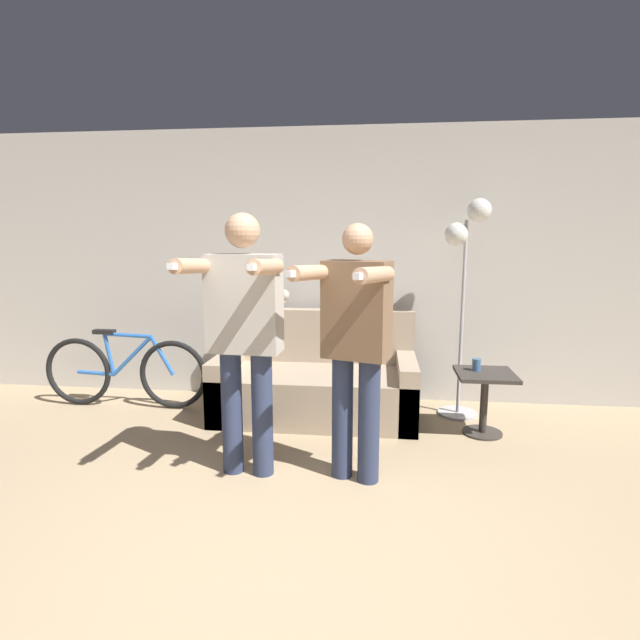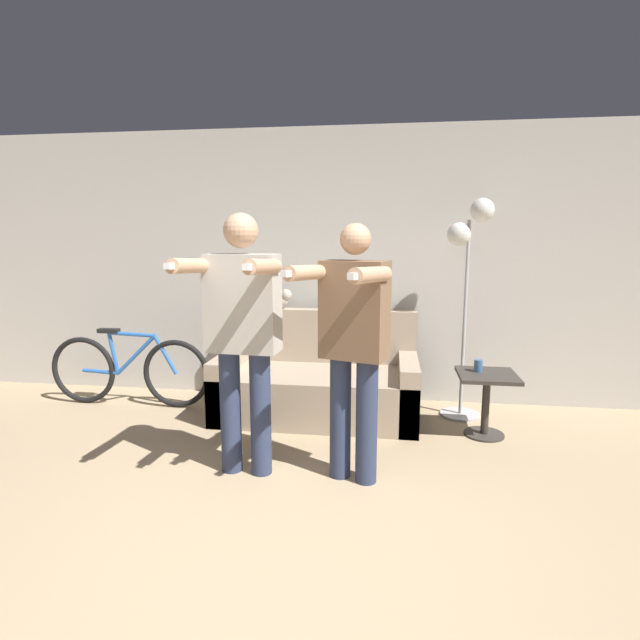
{
  "view_description": "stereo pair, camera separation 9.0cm",
  "coord_description": "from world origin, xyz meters",
  "px_view_note": "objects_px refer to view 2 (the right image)",
  "views": [
    {
      "loc": [
        0.48,
        -1.84,
        1.59
      ],
      "look_at": [
        0.06,
        1.83,
        0.97
      ],
      "focal_mm": 28.0,
      "sensor_mm": 36.0,
      "label": 1
    },
    {
      "loc": [
        0.57,
        -1.83,
        1.59
      ],
      "look_at": [
        0.06,
        1.83,
        0.97
      ],
      "focal_mm": 28.0,
      "sensor_mm": 36.0,
      "label": 2
    }
  ],
  "objects_px": {
    "person_right": "(353,338)",
    "floor_lamp": "(469,255)",
    "couch": "(318,384)",
    "bicycle": "(129,370)",
    "cat": "(274,299)",
    "cup": "(478,366)",
    "person_left": "(242,326)",
    "side_table": "(486,391)"
  },
  "relations": [
    {
      "from": "couch",
      "to": "cup",
      "type": "relative_size",
      "value": 17.76
    },
    {
      "from": "person_right",
      "to": "bicycle",
      "type": "xyz_separation_m",
      "value": [
        -2.2,
        1.19,
        -0.62
      ]
    },
    {
      "from": "floor_lamp",
      "to": "cup",
      "type": "xyz_separation_m",
      "value": [
        0.06,
        -0.39,
        -0.87
      ]
    },
    {
      "from": "couch",
      "to": "person_right",
      "type": "distance_m",
      "value": 1.43
    },
    {
      "from": "bicycle",
      "to": "side_table",
      "type": "bearing_deg",
      "value": -5.21
    },
    {
      "from": "cup",
      "to": "bicycle",
      "type": "bearing_deg",
      "value": 175.6
    },
    {
      "from": "couch",
      "to": "person_left",
      "type": "relative_size",
      "value": 1.01
    },
    {
      "from": "person_right",
      "to": "person_left",
      "type": "bearing_deg",
      "value": -162.7
    },
    {
      "from": "side_table",
      "to": "cup",
      "type": "relative_size",
      "value": 5.23
    },
    {
      "from": "person_left",
      "to": "floor_lamp",
      "type": "distance_m",
      "value": 2.13
    },
    {
      "from": "side_table",
      "to": "cup",
      "type": "distance_m",
      "value": 0.21
    },
    {
      "from": "person_left",
      "to": "cup",
      "type": "distance_m",
      "value": 1.97
    },
    {
      "from": "person_left",
      "to": "side_table",
      "type": "distance_m",
      "value": 2.05
    },
    {
      "from": "person_right",
      "to": "side_table",
      "type": "relative_size",
      "value": 3.24
    },
    {
      "from": "bicycle",
      "to": "cup",
      "type": "bearing_deg",
      "value": -4.4
    },
    {
      "from": "bicycle",
      "to": "person_left",
      "type": "bearing_deg",
      "value": -38.69
    },
    {
      "from": "couch",
      "to": "cup",
      "type": "xyz_separation_m",
      "value": [
        1.34,
        -0.24,
        0.29
      ]
    },
    {
      "from": "person_left",
      "to": "floor_lamp",
      "type": "xyz_separation_m",
      "value": [
        1.6,
        1.33,
        0.41
      ]
    },
    {
      "from": "side_table",
      "to": "cat",
      "type": "bearing_deg",
      "value": 161.82
    },
    {
      "from": "person_left",
      "to": "floor_lamp",
      "type": "relative_size",
      "value": 0.91
    },
    {
      "from": "side_table",
      "to": "couch",
      "type": "bearing_deg",
      "value": 168.19
    },
    {
      "from": "person_right",
      "to": "floor_lamp",
      "type": "height_order",
      "value": "floor_lamp"
    },
    {
      "from": "person_left",
      "to": "cup",
      "type": "height_order",
      "value": "person_left"
    },
    {
      "from": "bicycle",
      "to": "couch",
      "type": "bearing_deg",
      "value": 0.04
    },
    {
      "from": "person_right",
      "to": "floor_lamp",
      "type": "bearing_deg",
      "value": 73.95
    },
    {
      "from": "person_right",
      "to": "couch",
      "type": "bearing_deg",
      "value": 125.9
    },
    {
      "from": "person_left",
      "to": "floor_lamp",
      "type": "bearing_deg",
      "value": 43.06
    },
    {
      "from": "couch",
      "to": "person_right",
      "type": "xyz_separation_m",
      "value": [
        0.4,
        -1.19,
        0.68
      ]
    },
    {
      "from": "side_table",
      "to": "person_right",
      "type": "bearing_deg",
      "value": -138.33
    },
    {
      "from": "couch",
      "to": "side_table",
      "type": "bearing_deg",
      "value": -11.81
    },
    {
      "from": "couch",
      "to": "person_right",
      "type": "height_order",
      "value": "person_right"
    },
    {
      "from": "couch",
      "to": "person_right",
      "type": "bearing_deg",
      "value": -71.53
    },
    {
      "from": "person_right",
      "to": "floor_lamp",
      "type": "relative_size",
      "value": 0.88
    },
    {
      "from": "cat",
      "to": "cup",
      "type": "xyz_separation_m",
      "value": [
        1.81,
        -0.56,
        -0.43
      ]
    },
    {
      "from": "cat",
      "to": "floor_lamp",
      "type": "xyz_separation_m",
      "value": [
        1.75,
        -0.18,
        0.43
      ]
    },
    {
      "from": "person_left",
      "to": "side_table",
      "type": "xyz_separation_m",
      "value": [
        1.73,
        0.89,
        -0.65
      ]
    },
    {
      "from": "couch",
      "to": "bicycle",
      "type": "height_order",
      "value": "couch"
    },
    {
      "from": "couch",
      "to": "bicycle",
      "type": "bearing_deg",
      "value": -179.96
    },
    {
      "from": "cat",
      "to": "side_table",
      "type": "relative_size",
      "value": 0.85
    },
    {
      "from": "cup",
      "to": "bicycle",
      "type": "relative_size",
      "value": 0.06
    },
    {
      "from": "couch",
      "to": "cat",
      "type": "relative_size",
      "value": 4.0
    },
    {
      "from": "couch",
      "to": "floor_lamp",
      "type": "distance_m",
      "value": 1.73
    }
  ]
}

